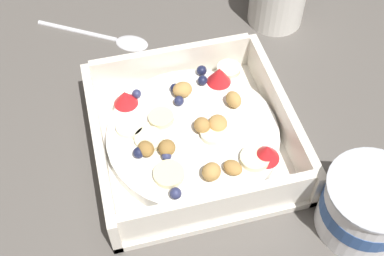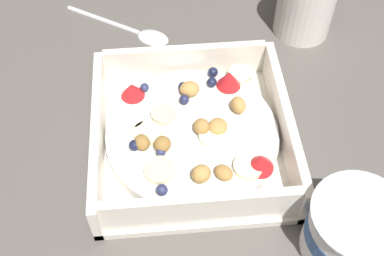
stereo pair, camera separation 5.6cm
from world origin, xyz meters
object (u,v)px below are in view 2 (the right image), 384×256
at_px(spoon, 137,30).
at_px(yogurt_cup, 352,231).
at_px(coffee_mug, 305,4).
at_px(fruit_bowl, 192,133).

xyz_separation_m(spoon, yogurt_cup, (0.35, 0.21, 0.03)).
bearing_deg(coffee_mug, fruit_bowl, -42.12).
bearing_deg(coffee_mug, yogurt_cup, -5.17).
xyz_separation_m(fruit_bowl, spoon, (-0.21, -0.06, -0.02)).
bearing_deg(spoon, yogurt_cup, 30.32).
height_order(spoon, yogurt_cup, yogurt_cup).
distance_m(spoon, yogurt_cup, 0.41).
xyz_separation_m(spoon, coffee_mug, (0.01, 0.24, 0.04)).
distance_m(yogurt_cup, coffee_mug, 0.34).
bearing_deg(yogurt_cup, spoon, -149.68).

